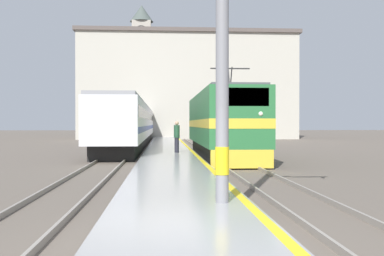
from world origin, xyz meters
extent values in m
plane|color=#60564C|center=(0.00, 30.00, 0.00)|extent=(200.00, 200.00, 0.00)
cube|color=#999999|center=(0.00, 25.00, 0.17)|extent=(3.08, 140.00, 0.34)
cube|color=yellow|center=(1.39, 25.00, 0.34)|extent=(0.20, 140.00, 0.00)
cube|color=#60564C|center=(3.05, 25.00, 0.01)|extent=(2.83, 140.00, 0.02)
cube|color=gray|center=(2.33, 25.00, 0.09)|extent=(0.07, 140.00, 0.14)
cube|color=gray|center=(3.76, 25.00, 0.09)|extent=(0.07, 140.00, 0.14)
cube|color=#60564C|center=(-3.11, 25.00, 0.01)|extent=(2.84, 140.00, 0.02)
cube|color=gray|center=(-3.83, 25.00, 0.09)|extent=(0.07, 140.00, 0.14)
cube|color=gray|center=(-2.39, 25.00, 0.09)|extent=(0.07, 140.00, 0.14)
cube|color=black|center=(3.05, 19.21, 0.45)|extent=(2.47, 13.36, 0.90)
cube|color=#286B38|center=(3.05, 19.21, 2.32)|extent=(2.90, 14.52, 2.84)
cube|color=gold|center=(3.05, 19.21, 2.04)|extent=(2.92, 14.54, 0.44)
cube|color=gold|center=(3.05, 12.10, 0.50)|extent=(2.75, 0.30, 0.81)
cube|color=black|center=(3.05, 12.01, 3.19)|extent=(2.32, 0.12, 0.80)
sphere|color=white|center=(2.25, 11.97, 2.46)|extent=(0.20, 0.20, 0.20)
sphere|color=white|center=(3.84, 11.97, 2.46)|extent=(0.20, 0.20, 0.20)
cube|color=#4C4C51|center=(3.05, 19.21, 3.80)|extent=(2.61, 13.80, 0.12)
cylinder|color=#333333|center=(3.05, 15.23, 4.36)|extent=(0.06, 0.63, 1.03)
cylinder|color=#333333|center=(3.05, 15.93, 4.36)|extent=(0.06, 0.63, 1.03)
cube|color=#262626|center=(3.05, 15.58, 4.86)|extent=(2.03, 0.08, 0.06)
cube|color=black|center=(-3.11, 42.68, 0.45)|extent=(2.46, 52.75, 0.90)
cube|color=silver|center=(-3.11, 42.68, 2.19)|extent=(2.90, 54.95, 2.59)
cube|color=black|center=(-3.11, 42.68, 2.71)|extent=(2.92, 53.85, 0.64)
cube|color=navy|center=(-3.11, 42.68, 1.68)|extent=(2.92, 53.85, 0.36)
cube|color=gray|center=(-3.11, 42.68, 3.59)|extent=(2.67, 54.95, 0.20)
cylinder|color=gray|center=(0.87, 2.28, 3.90)|extent=(0.28, 0.28, 7.12)
cylinder|color=yellow|center=(0.87, 2.28, 1.24)|extent=(0.30, 0.30, 0.60)
cylinder|color=#23232D|center=(0.41, 18.95, 0.78)|extent=(0.26, 0.26, 0.87)
cylinder|color=#234C33|center=(0.41, 18.95, 1.58)|extent=(0.34, 0.34, 0.73)
sphere|color=tan|center=(0.41, 18.95, 2.06)|extent=(0.24, 0.24, 0.24)
cube|color=#ADA393|center=(-3.89, 67.60, 9.46)|extent=(3.07, 3.07, 18.92)
cylinder|color=black|center=(-3.89, 66.05, 16.77)|extent=(2.45, 0.06, 2.45)
cylinder|color=white|center=(-3.89, 66.02, 16.77)|extent=(2.15, 0.10, 2.15)
cone|color=#47514C|center=(-3.89, 67.60, 20.30)|extent=(3.84, 3.84, 2.76)
cube|color=#B7B2A3|center=(2.95, 53.73, 6.88)|extent=(28.59, 7.95, 13.76)
cube|color=#564C47|center=(2.95, 53.73, 14.01)|extent=(29.19, 8.55, 0.50)
camera|label=1|loc=(-0.40, -7.29, 2.04)|focal=42.00mm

